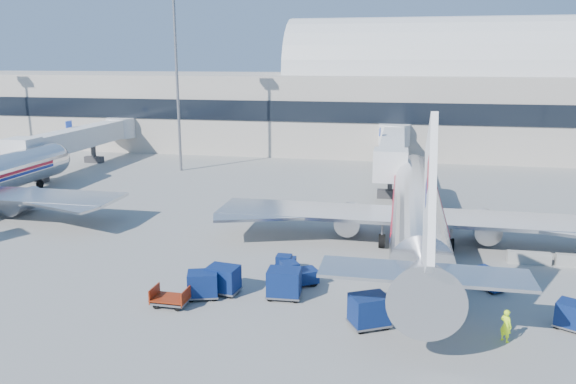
% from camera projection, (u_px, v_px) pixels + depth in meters
% --- Properties ---
extents(ground, '(260.00, 260.00, 0.00)m').
position_uv_depth(ground, '(281.00, 256.00, 42.28)').
color(ground, gray).
rests_on(ground, ground).
extents(terminal, '(170.00, 28.15, 21.00)m').
position_uv_depth(terminal, '(271.00, 100.00, 96.52)').
color(terminal, '#B2AA9E').
rests_on(terminal, ground).
extents(airliner_main, '(32.00, 37.26, 12.07)m').
position_uv_depth(airliner_main, '(417.00, 210.00, 43.98)').
color(airliner_main, silver).
rests_on(airliner_main, ground).
extents(jetbridge_near, '(4.40, 27.50, 6.25)m').
position_uv_depth(jetbridge_near, '(393.00, 147.00, 69.29)').
color(jetbridge_near, silver).
rests_on(jetbridge_near, ground).
extents(jetbridge_mid, '(4.40, 27.50, 6.25)m').
position_uv_depth(jetbridge_mid, '(84.00, 137.00, 77.35)').
color(jetbridge_mid, silver).
rests_on(jetbridge_mid, ground).
extents(mast_west, '(2.00, 1.20, 22.60)m').
position_uv_depth(mast_west, '(176.00, 56.00, 71.30)').
color(mast_west, slate).
rests_on(mast_west, ground).
extents(barrier_near, '(3.00, 0.55, 0.90)m').
position_uv_depth(barrier_near, '(529.00, 258.00, 40.63)').
color(barrier_near, '#9E9E96').
rests_on(barrier_near, ground).
extents(tug_lead, '(2.87, 2.46, 1.68)m').
position_uv_depth(tug_lead, '(296.00, 275.00, 36.64)').
color(tug_lead, '#0A1C4F').
rests_on(tug_lead, ground).
extents(tug_right, '(2.10, 2.30, 1.36)m').
position_uv_depth(tug_right, '(487.00, 279.00, 36.24)').
color(tug_right, '#0A1C4F').
rests_on(tug_right, ground).
extents(tug_left, '(1.20, 2.35, 1.52)m').
position_uv_depth(tug_left, '(285.00, 265.00, 38.59)').
color(tug_left, '#0A1C4F').
rests_on(tug_left, ground).
extents(cart_train_a, '(2.20, 1.72, 1.87)m').
position_uv_depth(cart_train_a, '(284.00, 283.00, 34.69)').
color(cart_train_a, '#0A1C4F').
rests_on(cart_train_a, ground).
extents(cart_train_b, '(2.21, 1.81, 1.77)m').
position_uv_depth(cart_train_b, '(223.00, 279.00, 35.43)').
color(cart_train_b, '#0A1C4F').
rests_on(cart_train_b, ground).
extents(cart_train_c, '(2.27, 1.97, 1.69)m').
position_uv_depth(cart_train_c, '(203.00, 284.00, 34.73)').
color(cart_train_c, '#0A1C4F').
rests_on(cart_train_c, ground).
extents(cart_solo_near, '(2.62, 2.41, 1.86)m').
position_uv_depth(cart_solo_near, '(369.00, 310.00, 30.92)').
color(cart_solo_near, '#0A1C4F').
rests_on(cart_solo_near, ground).
extents(cart_solo_far, '(2.19, 2.03, 1.55)m').
position_uv_depth(cart_solo_far, '(573.00, 315.00, 30.69)').
color(cart_solo_far, '#0A1C4F').
rests_on(cart_solo_far, ground).
extents(cart_open_red, '(2.16, 1.54, 0.57)m').
position_uv_depth(cart_open_red, '(171.00, 300.00, 33.67)').
color(cart_open_red, slate).
rests_on(cart_open_red, ground).
extents(ramp_worker, '(0.76, 0.77, 1.79)m').
position_uv_depth(ramp_worker, '(506.00, 326.00, 29.36)').
color(ramp_worker, '#B4F219').
rests_on(ramp_worker, ground).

